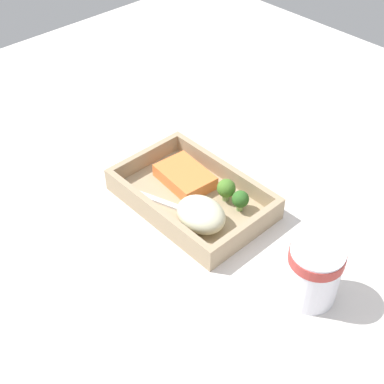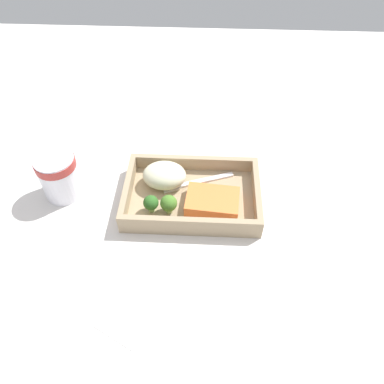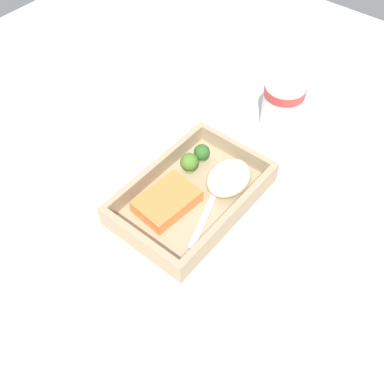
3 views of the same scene
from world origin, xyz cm
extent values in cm
cube|color=silver|center=(0.00, 0.00, -1.00)|extent=(160.00, 160.00, 2.00)
cube|color=tan|center=(0.00, 0.00, 0.60)|extent=(27.86, 18.18, 1.20)
cube|color=tan|center=(0.00, -8.49, 2.87)|extent=(27.86, 1.20, 3.34)
cube|color=tan|center=(0.00, 8.49, 2.87)|extent=(27.86, 1.20, 3.34)
cube|color=tan|center=(-13.33, 0.00, 2.87)|extent=(1.20, 15.78, 3.34)
cube|color=tan|center=(13.33, 0.00, 2.87)|extent=(1.20, 15.78, 3.34)
cube|color=orange|center=(-4.25, 2.16, 2.48)|extent=(11.26, 8.30, 2.56)
ellipsoid|color=beige|center=(6.03, -3.54, 3.69)|extent=(9.22, 7.32, 4.98)
cylinder|color=#739A56|center=(7.97, 4.12, 2.04)|extent=(1.16, 1.16, 1.68)
sphere|color=#2E6223|center=(7.97, 4.12, 3.72)|extent=(3.07, 3.07, 3.07)
cylinder|color=#7C985A|center=(4.41, 4.24, 2.09)|extent=(1.29, 1.29, 1.78)
sphere|color=#497929|center=(4.41, 4.24, 3.91)|extent=(3.39, 3.39, 3.39)
cube|color=silver|center=(-2.82, -4.80, 1.42)|extent=(12.07, 5.13, 0.44)
cube|color=silver|center=(4.63, -2.19, 1.42)|extent=(3.94, 3.20, 0.44)
cylinder|color=white|center=(27.44, -1.05, 5.04)|extent=(7.97, 7.97, 10.07)
cylinder|color=#B23833|center=(27.44, -1.05, 8.77)|extent=(8.21, 8.21, 1.81)
cube|color=white|center=(8.92, 24.45, 0.12)|extent=(12.59, 14.03, 0.24)
camera|label=1|loc=(52.56, -49.05, 66.46)|focal=50.00mm
camera|label=2|loc=(-2.45, 51.13, 60.58)|focal=35.00mm
camera|label=3|loc=(-38.80, -31.60, 63.90)|focal=42.00mm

